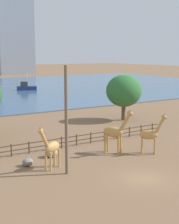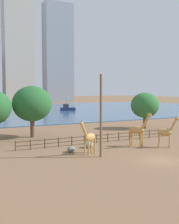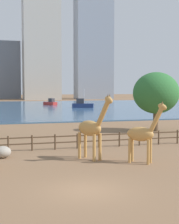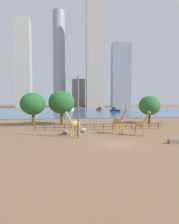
{
  "view_description": "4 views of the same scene",
  "coord_description": "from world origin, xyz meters",
  "views": [
    {
      "loc": [
        -18.68,
        -20.8,
        10.42
      ],
      "look_at": [
        3.93,
        14.59,
        3.21
      ],
      "focal_mm": 55.0,
      "sensor_mm": 36.0,
      "label": 1
    },
    {
      "loc": [
        -20.49,
        -23.27,
        7.73
      ],
      "look_at": [
        -3.28,
        10.49,
        4.69
      ],
      "focal_mm": 45.0,
      "sensor_mm": 36.0,
      "label": 2
    },
    {
      "loc": [
        -4.49,
        -16.43,
        5.16
      ],
      "look_at": [
        2.63,
        8.77,
        3.36
      ],
      "focal_mm": 55.0,
      "sensor_mm": 36.0,
      "label": 3
    },
    {
      "loc": [
        -6.14,
        -22.3,
        5.69
      ],
      "look_at": [
        -0.72,
        26.48,
        2.69
      ],
      "focal_mm": 28.0,
      "sensor_mm": 36.0,
      "label": 4
    }
  ],
  "objects": [
    {
      "name": "ground_plane",
      "position": [
        0.0,
        80.0,
        0.0
      ],
      "size": [
        400.0,
        400.0,
        0.0
      ],
      "primitive_type": "plane",
      "color": "brown"
    },
    {
      "name": "giraffe_tall",
      "position": [
        5.4,
        5.12,
        2.03
      ],
      "size": [
        2.45,
        2.31,
        4.32
      ],
      "rotation": [
        0.0,
        0.0,
        5.54
      ],
      "color": "#C18C47",
      "rests_on": "ground"
    },
    {
      "name": "skyline_block_central",
      "position": [
        2.65,
        162.97,
        14.39
      ],
      "size": [
        13.21,
        8.96,
        28.78
      ],
      "primitive_type": "cube",
      "color": "slate",
      "rests_on": "ground"
    },
    {
      "name": "boat_ferry",
      "position": [
        17.88,
        69.49,
        1.02
      ],
      "size": [
        5.8,
        3.74,
        4.91
      ],
      "rotation": [
        0.0,
        0.0,
        5.93
      ],
      "color": "navy",
      "rests_on": "harbor_water"
    },
    {
      "name": "giraffe_young",
      "position": [
        2.35,
        7.21,
        2.29
      ],
      "size": [
        2.16,
        3.2,
        4.82
      ],
      "rotation": [
        0.0,
        0.0,
        5.23
      ],
      "color": "#C18C47",
      "rests_on": "ground"
    },
    {
      "name": "enclosure_fence",
      "position": [
        -0.2,
        12.0,
        0.76
      ],
      "size": [
        26.12,
        0.14,
        1.3
      ],
      "color": "#4C3826",
      "rests_on": "ground"
    },
    {
      "name": "tree_center_broad",
      "position": [
        14.46,
        21.13,
        4.61
      ],
      "size": [
        5.55,
        5.55,
        7.13
      ],
      "color": "brown",
      "rests_on": "ground"
    },
    {
      "name": "boulder_near_fence",
      "position": [
        -3.86,
        9.59,
        0.44
      ],
      "size": [
        1.27,
        1.18,
        0.89
      ],
      "primitive_type": "ellipsoid",
      "color": "gray",
      "rests_on": "ground"
    },
    {
      "name": "harbor_water",
      "position": [
        0.0,
        77.0,
        0.1
      ],
      "size": [
        180.0,
        86.0,
        0.2
      ],
      "primitive_type": "cube",
      "color": "#3D6084",
      "rests_on": "ground"
    },
    {
      "name": "boat_tug",
      "position": [
        12.2,
        85.72,
        0.9
      ],
      "size": [
        3.77,
        4.89,
        2.05
      ],
      "rotation": [
        0.0,
        0.0,
        2.09
      ],
      "color": "#B22D28",
      "rests_on": "harbor_water"
    },
    {
      "name": "skyline_block_left",
      "position": [
        43.51,
        146.14,
        30.72
      ],
      "size": [
        17.91,
        9.68,
        61.44
      ],
      "primitive_type": "cube",
      "color": "gray",
      "rests_on": "ground"
    }
  ]
}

